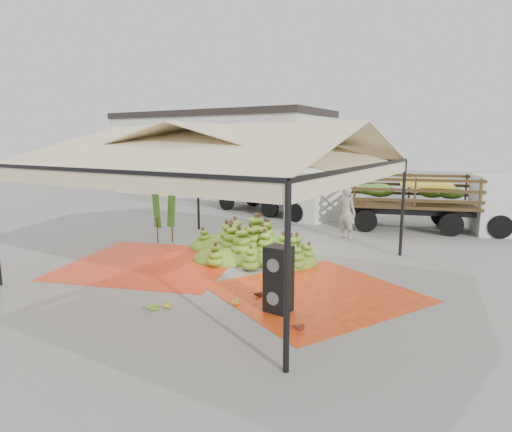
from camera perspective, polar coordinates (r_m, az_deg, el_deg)
The scene contains 17 objects.
ground at distance 12.22m, azimuth -4.42°, elevation -6.99°, with size 90.00×90.00×0.00m, color slate.
canopy_tent at distance 11.69m, azimuth -4.64°, elevation 8.67°, with size 8.10×8.10×4.00m.
building_white at distance 28.91m, azimuth -4.83°, elevation 8.30°, with size 14.30×6.30×5.40m.
tarp_left at distance 13.07m, azimuth -13.60°, elevation -6.08°, with size 4.65×4.43×0.01m, color red.
tarp_right at distance 10.40m, azimuth 7.99°, elevation -10.12°, with size 3.94×4.14×0.01m, color #DE5314.
banana_heap at distance 13.53m, azimuth -0.76°, elevation -2.94°, with size 5.00×4.11×1.07m, color #427618.
hand_yellow_a at distance 9.64m, azimuth -3.35°, elevation -11.10°, with size 0.45×0.37×0.20m, color gold.
hand_yellow_b at distance 9.63m, azimuth -12.19°, elevation -11.37°, with size 0.41×0.34×0.19m, color gold.
hand_red_a at distance 8.52m, azimuth 5.42°, elevation -14.13°, with size 0.40×0.33×0.18m, color #5A2614.
hand_red_b at distance 10.11m, azimuth -0.02°, elevation -10.13°, with size 0.39×0.32×0.18m, color #512B12.
hand_green at distance 9.63m, azimuth -13.93°, elevation -11.36°, with size 0.48×0.39×0.22m, color #537E1A.
hanging_bunches at distance 12.50m, azimuth -6.32°, elevation 5.61°, with size 3.24×0.24×0.20m.
speaker_stack at distance 9.05m, azimuth 3.02°, elevation -8.42°, with size 0.54×0.48×1.42m.
banana_leaves at distance 15.43m, azimuth -12.24°, elevation -3.59°, with size 0.96×1.36×3.70m, color #2C671B, non-canonical shape.
vendor at distance 16.05m, azimuth 12.01°, elevation 0.46°, with size 0.70×0.46×1.93m, color gray.
truck_left at distance 20.85m, azimuth 3.13°, elevation 3.93°, with size 6.76×3.69×2.20m.
truck_right at distance 18.56m, azimuth 23.40°, elevation 2.44°, with size 6.92×4.01×2.25m.
Camera 1 is at (6.74, -9.55, 3.57)m, focal length 30.00 mm.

